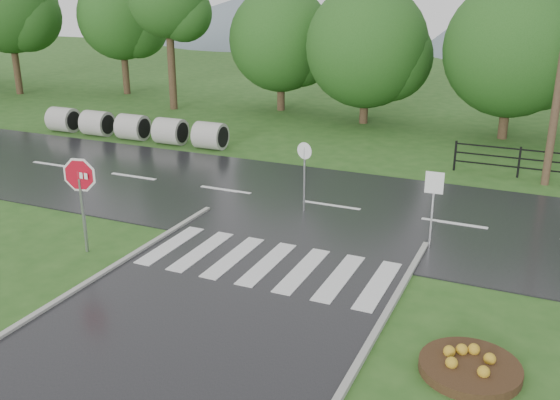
% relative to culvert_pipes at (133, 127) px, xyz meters
% --- Properties ---
extents(ground, '(120.00, 120.00, 0.00)m').
position_rel_culvert_pipes_xyz_m(ground, '(11.72, -15.00, -0.60)').
color(ground, '#29551C').
rests_on(ground, ground).
extents(main_road, '(90.00, 8.00, 0.04)m').
position_rel_culvert_pipes_xyz_m(main_road, '(11.72, -5.00, -0.60)').
color(main_road, black).
rests_on(main_road, ground).
extents(crosswalk, '(6.50, 2.80, 0.02)m').
position_rel_culvert_pipes_xyz_m(crosswalk, '(11.72, -10.00, -0.54)').
color(crosswalk, silver).
rests_on(crosswalk, ground).
extents(hills, '(102.00, 48.00, 48.00)m').
position_rel_culvert_pipes_xyz_m(hills, '(15.21, 50.00, -16.14)').
color(hills, slate).
rests_on(hills, ground).
extents(treeline, '(83.20, 5.20, 10.00)m').
position_rel_culvert_pipes_xyz_m(treeline, '(12.72, 9.00, -0.60)').
color(treeline, '#1D4B17').
rests_on(treeline, ground).
extents(culvert_pipes, '(9.70, 1.20, 1.20)m').
position_rel_culvert_pipes_xyz_m(culvert_pipes, '(0.00, 0.00, 0.00)').
color(culvert_pipes, '#9E9B93').
rests_on(culvert_pipes, ground).
extents(stop_sign, '(1.25, 0.28, 2.85)m').
position_rel_culvert_pipes_xyz_m(stop_sign, '(6.79, -11.22, 1.38)').
color(stop_sign, '#939399').
rests_on(stop_sign, ground).
extents(flower_bed, '(1.93, 1.93, 0.39)m').
position_rel_culvert_pipes_xyz_m(flower_bed, '(17.27, -12.72, -0.46)').
color(flower_bed, '#332111').
rests_on(flower_bed, ground).
extents(reg_sign_small, '(0.50, 0.06, 2.24)m').
position_rel_culvert_pipes_xyz_m(reg_sign_small, '(15.37, -7.14, 0.98)').
color(reg_sign_small, '#939399').
rests_on(reg_sign_small, ground).
extents(reg_sign_round, '(0.53, 0.14, 2.32)m').
position_rel_culvert_pipes_xyz_m(reg_sign_round, '(11.07, -5.84, 0.86)').
color(reg_sign_round, '#939399').
rests_on(reg_sign_round, ground).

